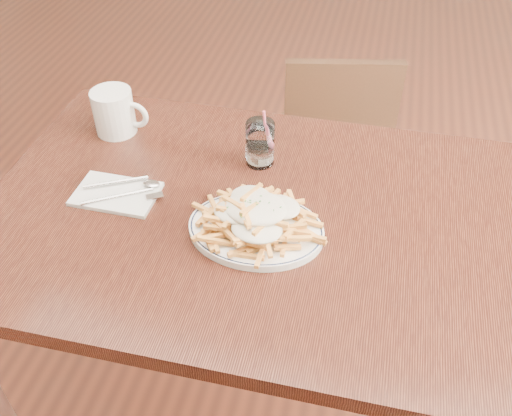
% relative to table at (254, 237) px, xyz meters
% --- Properties ---
extents(floor, '(7.00, 7.00, 0.00)m').
position_rel_table_xyz_m(floor, '(0.00, 0.00, -0.67)').
color(floor, black).
rests_on(floor, ground).
extents(table, '(1.20, 0.80, 0.75)m').
position_rel_table_xyz_m(table, '(0.00, 0.00, 0.00)').
color(table, black).
rests_on(table, ground).
extents(chair_far, '(0.42, 0.42, 0.78)m').
position_rel_table_xyz_m(chair_far, '(0.11, 0.77, -0.23)').
color(chair_far, black).
rests_on(chair_far, ground).
extents(fries_plate, '(0.33, 0.30, 0.02)m').
position_rel_table_xyz_m(fries_plate, '(0.02, -0.06, 0.09)').
color(fries_plate, white).
rests_on(fries_plate, table).
extents(loaded_fries, '(0.28, 0.24, 0.07)m').
position_rel_table_xyz_m(loaded_fries, '(0.02, -0.06, 0.14)').
color(loaded_fries, gold).
rests_on(loaded_fries, fries_plate).
extents(napkin, '(0.19, 0.12, 0.01)m').
position_rel_table_xyz_m(napkin, '(-0.31, -0.02, 0.08)').
color(napkin, silver).
rests_on(napkin, table).
extents(cutlery, '(0.19, 0.16, 0.01)m').
position_rel_table_xyz_m(cutlery, '(-0.31, -0.01, 0.09)').
color(cutlery, silver).
rests_on(cutlery, napkin).
extents(water_glass, '(0.07, 0.07, 0.15)m').
position_rel_table_xyz_m(water_glass, '(-0.03, 0.18, 0.13)').
color(water_glass, white).
rests_on(water_glass, table).
extents(coffee_mug, '(0.15, 0.10, 0.11)m').
position_rel_table_xyz_m(coffee_mug, '(-0.41, 0.23, 0.14)').
color(coffee_mug, white).
rests_on(coffee_mug, table).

